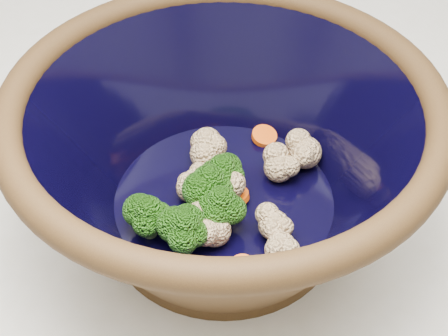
% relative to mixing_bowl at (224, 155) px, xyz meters
% --- Properties ---
extents(mixing_bowl, '(0.44, 0.44, 0.17)m').
position_rel_mixing_bowl_xyz_m(mixing_bowl, '(0.00, 0.00, 0.00)').
color(mixing_bowl, black).
rests_on(mixing_bowl, counter).
extents(vegetable_pile, '(0.16, 0.20, 0.05)m').
position_rel_mixing_bowl_xyz_m(vegetable_pile, '(-0.00, -0.02, -0.03)').
color(vegetable_pile, '#608442').
rests_on(vegetable_pile, mixing_bowl).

